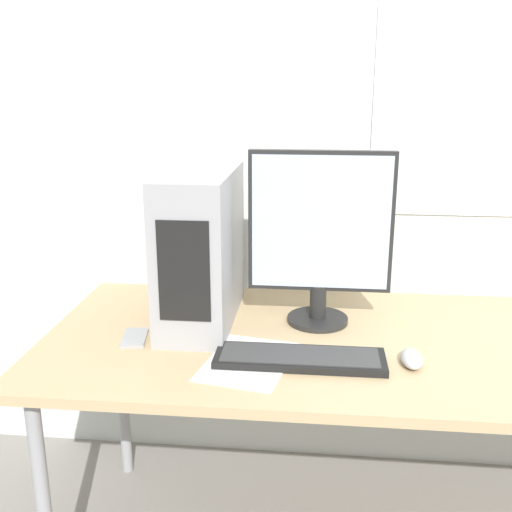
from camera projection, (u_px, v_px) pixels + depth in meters
name	position (u px, v px, depth m)	size (l,w,h in m)	color
wall_back	(448.00, 111.00, 2.03)	(8.00, 0.07, 2.70)	silver
desk	(465.00, 358.00, 1.70)	(2.43, 0.82, 0.74)	tan
pc_tower	(201.00, 247.00, 1.81)	(0.20, 0.49, 0.46)	#9E9EA3
monitor_main	(320.00, 234.00, 1.77)	(0.43, 0.19, 0.53)	black
keyboard	(300.00, 358.00, 1.58)	(0.45, 0.14, 0.02)	black
mouse	(412.00, 359.00, 1.56)	(0.06, 0.11, 0.03)	#B2B2B7
cell_phone	(135.00, 338.00, 1.72)	(0.09, 0.13, 0.01)	#99999E
paper_sheet_left	(248.00, 361.00, 1.59)	(0.26, 0.33, 0.00)	white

